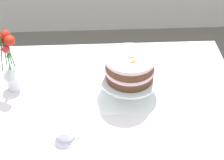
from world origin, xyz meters
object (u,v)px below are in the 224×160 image
Objects in this scene: cake_stand at (130,80)px; dining_table at (100,119)px; teacup at (66,133)px; layer_cake at (131,67)px; flower_vase at (10,63)px.

dining_table is at bearing -150.41° from cake_stand.
dining_table is 10.98× the size of teacup.
layer_cake is at bearing 29.59° from dining_table.
flower_vase is (-0.57, 0.07, 0.07)m from cake_stand.
flower_vase reaches higher than dining_table.
flower_vase is 0.46m from teacup.
teacup is at bearing -127.69° from dining_table.
cake_stand is at bearing -6.98° from flower_vase.
dining_table is 0.51m from flower_vase.
dining_table is 0.27m from teacup.
dining_table is 5.89× the size of layer_cake.
layer_cake is at bearing -6.99° from flower_vase.
dining_table is 4.83× the size of cake_stand.
flower_vase reaches higher than cake_stand.
layer_cake is 0.43m from teacup.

